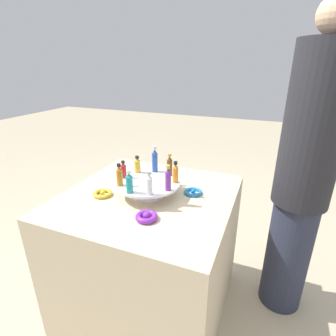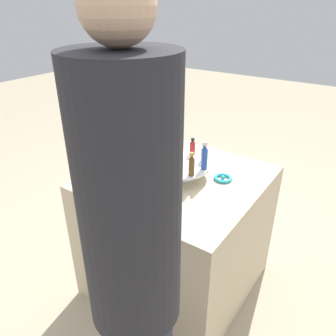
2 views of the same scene
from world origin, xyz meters
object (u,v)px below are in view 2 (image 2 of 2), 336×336
Objects in this scene: bottle_clear at (151,153)px; bottle_purple at (155,160)px; ribbon_bow_purple at (135,170)px; ribbon_bow_gold at (184,156)px; bottle_teal at (160,147)px; bottle_blue at (205,157)px; person_figure at (134,275)px; display_stand at (178,167)px; bottle_brown at (192,165)px; ribbon_bow_teal at (223,178)px; ribbon_bow_blue at (171,198)px; bottle_orange at (172,167)px; bottle_red at (193,147)px; bottle_gold at (204,153)px; bottle_amber at (176,144)px.

bottle_clear is 0.90× the size of bottle_purple.
ribbon_bow_gold is at bearing 69.52° from ribbon_bow_purple.
bottle_teal is 0.76× the size of bottle_blue.
bottle_clear is 0.78m from person_figure.
display_stand is at bearing -65.48° from ribbon_bow_gold.
person_figure reaches higher than bottle_purple.
ribbon_bow_teal is (0.09, 0.17, -0.12)m from bottle_brown.
bottle_blue is (0.26, 0.09, 0.01)m from bottle_clear.
bottle_purple is (0.07, -0.06, 0.01)m from bottle_clear.
bottle_orange is at bearing 121.79° from ribbon_bow_blue.
ribbon_bow_blue is 1.01× the size of ribbon_bow_teal.
bottle_orange reaches higher than bottle_red.
person_figure is at bearing -66.27° from ribbon_bow_gold.
bottle_brown is 0.07× the size of person_figure.
bottle_amber is at bearing 179.59° from bottle_gold.
bottle_amber is 0.77× the size of bottle_blue.
bottle_clear is at bearing -160.41° from bottle_blue.
bottle_purple is at bearing 179.59° from bottle_orange.
bottle_teal is at bearing -160.41° from bottle_gold.
bottle_amber is 0.24m from bottle_purple.
ribbon_bow_purple is (-0.42, -0.19, 0.00)m from ribbon_bow_teal.
bottle_brown is at bearing -52.47° from ribbon_bow_gold.
ribbon_bow_gold is (-0.10, 0.07, -0.10)m from bottle_red.
bottle_blue is at bearing -20.41° from bottle_amber.
bottle_teal is at bearing -168.44° from ribbon_bow_teal.
bottle_clear is (-0.12, -0.07, 0.07)m from display_stand.
bottle_gold reaches higher than ribbon_bow_gold.
bottle_brown is (0.17, 0.06, -0.00)m from bottle_purple.
bottle_brown is at bearing -0.41° from bottle_clear.
bottle_teal is (-0.05, -0.08, -0.00)m from bottle_amber.
bottle_purple reaches higher than display_stand.
bottle_teal is at bearing 58.51° from ribbon_bow_purple.
bottle_orange is 0.76× the size of bottle_blue.
ribbon_bow_purple is (-0.21, -0.10, -0.04)m from display_stand.
ribbon_bow_purple reaches higher than ribbon_bow_teal.
bottle_gold is (0.18, -0.00, -0.01)m from bottle_amber.
bottle_brown is 1.27× the size of bottle_gold.
bottle_blue is 1.50× the size of ribbon_bow_gold.
display_stand is at bearing -0.00° from person_figure.
bottle_red is 0.99× the size of ribbon_bow_teal.
bottle_clear is 0.24m from bottle_brown.
bottle_red is 0.06× the size of person_figure.
person_figure reaches higher than bottle_red.
ribbon_bow_teal is (0.30, -0.01, -0.11)m from bottle_amber.
bottle_brown is at bearing 4.48° from ribbon_bow_purple.
person_figure is at bearing -65.67° from bottle_orange.
bottle_red reaches higher than ribbon_bow_blue.
person_figure is at bearing -76.56° from bottle_blue.
bottle_brown reaches higher than bottle_amber.
bottle_teal is at bearing -120.41° from bottle_amber.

